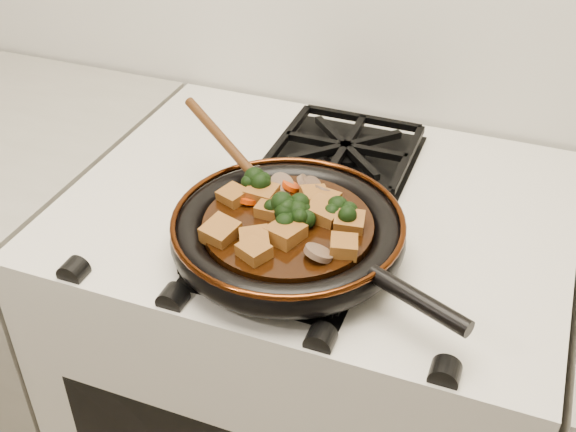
% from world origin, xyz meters
% --- Properties ---
extents(stove, '(0.76, 0.60, 0.90)m').
position_xyz_m(stove, '(0.00, 1.69, 0.45)').
color(stove, beige).
rests_on(stove, ground).
extents(burner_grate_front, '(0.23, 0.23, 0.03)m').
position_xyz_m(burner_grate_front, '(0.00, 1.55, 0.91)').
color(burner_grate_front, black).
rests_on(burner_grate_front, stove).
extents(burner_grate_back, '(0.23, 0.23, 0.03)m').
position_xyz_m(burner_grate_back, '(0.00, 1.83, 0.91)').
color(burner_grate_back, black).
rests_on(burner_grate_back, stove).
extents(skillet, '(0.43, 0.32, 0.05)m').
position_xyz_m(skillet, '(0.01, 1.55, 0.94)').
color(skillet, black).
rests_on(skillet, burner_grate_front).
extents(braising_sauce, '(0.23, 0.23, 0.02)m').
position_xyz_m(braising_sauce, '(0.00, 1.55, 0.95)').
color(braising_sauce, black).
rests_on(braising_sauce, skillet).
extents(tofu_cube_0, '(0.04, 0.04, 0.02)m').
position_xyz_m(tofu_cube_0, '(-0.05, 1.59, 0.97)').
color(tofu_cube_0, brown).
rests_on(tofu_cube_0, braising_sauce).
extents(tofu_cube_1, '(0.04, 0.05, 0.02)m').
position_xyz_m(tofu_cube_1, '(0.04, 1.60, 0.97)').
color(tofu_cube_1, brown).
rests_on(tofu_cube_1, braising_sauce).
extents(tofu_cube_2, '(0.05, 0.05, 0.03)m').
position_xyz_m(tofu_cube_2, '(-0.02, 1.49, 0.97)').
color(tofu_cube_2, brown).
rests_on(tofu_cube_2, braising_sauce).
extents(tofu_cube_3, '(0.05, 0.05, 0.03)m').
position_xyz_m(tofu_cube_3, '(0.05, 1.58, 0.97)').
color(tofu_cube_3, brown).
rests_on(tofu_cube_3, braising_sauce).
extents(tofu_cube_4, '(0.05, 0.05, 0.03)m').
position_xyz_m(tofu_cube_4, '(-0.07, 1.49, 0.97)').
color(tofu_cube_4, brown).
rests_on(tofu_cube_4, braising_sauce).
extents(tofu_cube_5, '(0.05, 0.05, 0.02)m').
position_xyz_m(tofu_cube_5, '(0.02, 1.61, 0.97)').
color(tofu_cube_5, brown).
rests_on(tofu_cube_5, braising_sauce).
extents(tofu_cube_6, '(0.05, 0.04, 0.03)m').
position_xyz_m(tofu_cube_6, '(0.08, 1.57, 0.97)').
color(tofu_cube_6, brown).
rests_on(tofu_cube_6, braising_sauce).
extents(tofu_cube_7, '(0.05, 0.05, 0.02)m').
position_xyz_m(tofu_cube_7, '(-0.09, 1.57, 0.97)').
color(tofu_cube_7, brown).
rests_on(tofu_cube_7, braising_sauce).
extents(tofu_cube_8, '(0.05, 0.06, 0.03)m').
position_xyz_m(tofu_cube_8, '(0.01, 1.52, 0.97)').
color(tofu_cube_8, brown).
rests_on(tofu_cube_8, braising_sauce).
extents(tofu_cube_9, '(0.04, 0.05, 0.02)m').
position_xyz_m(tofu_cube_9, '(0.09, 1.52, 0.97)').
color(tofu_cube_9, brown).
rests_on(tofu_cube_9, braising_sauce).
extents(tofu_cube_10, '(0.05, 0.05, 0.02)m').
position_xyz_m(tofu_cube_10, '(-0.01, 1.47, 0.97)').
color(tofu_cube_10, brown).
rests_on(tofu_cube_10, braising_sauce).
extents(tofu_cube_11, '(0.03, 0.04, 0.02)m').
position_xyz_m(tofu_cube_11, '(-0.03, 1.56, 0.97)').
color(tofu_cube_11, brown).
rests_on(tofu_cube_11, braising_sauce).
extents(broccoli_floret_0, '(0.09, 0.09, 0.07)m').
position_xyz_m(broccoli_floret_0, '(-0.01, 1.56, 0.97)').
color(broccoli_floret_0, black).
rests_on(broccoli_floret_0, braising_sauce).
extents(broccoli_floret_1, '(0.08, 0.09, 0.07)m').
position_xyz_m(broccoli_floret_1, '(0.01, 1.56, 0.97)').
color(broccoli_floret_1, black).
rests_on(broccoli_floret_1, braising_sauce).
extents(broccoli_floret_2, '(0.09, 0.08, 0.07)m').
position_xyz_m(broccoli_floret_2, '(-0.06, 1.60, 0.97)').
color(broccoli_floret_2, black).
rests_on(broccoli_floret_2, braising_sauce).
extents(broccoli_floret_3, '(0.08, 0.09, 0.07)m').
position_xyz_m(broccoli_floret_3, '(0.07, 1.58, 0.97)').
color(broccoli_floret_3, black).
rests_on(broccoli_floret_3, braising_sauce).
extents(broccoli_floret_4, '(0.06, 0.06, 0.06)m').
position_xyz_m(broccoli_floret_4, '(0.02, 1.54, 0.97)').
color(broccoli_floret_4, black).
rests_on(broccoli_floret_4, braising_sauce).
extents(broccoli_floret_5, '(0.09, 0.08, 0.06)m').
position_xyz_m(broccoli_floret_5, '(-0.06, 1.61, 0.97)').
color(broccoli_floret_5, black).
rests_on(broccoli_floret_5, braising_sauce).
extents(carrot_coin_0, '(0.03, 0.03, 0.02)m').
position_xyz_m(carrot_coin_0, '(-0.02, 1.63, 0.96)').
color(carrot_coin_0, '#C73505').
rests_on(carrot_coin_0, braising_sauce).
extents(carrot_coin_1, '(0.03, 0.03, 0.01)m').
position_xyz_m(carrot_coin_1, '(0.06, 1.58, 0.96)').
color(carrot_coin_1, '#C73505').
rests_on(carrot_coin_1, braising_sauce).
extents(carrot_coin_2, '(0.03, 0.03, 0.02)m').
position_xyz_m(carrot_coin_2, '(-0.06, 1.57, 0.96)').
color(carrot_coin_2, '#C73505').
rests_on(carrot_coin_2, braising_sauce).
extents(carrot_coin_3, '(0.03, 0.03, 0.02)m').
position_xyz_m(carrot_coin_3, '(0.02, 1.60, 0.96)').
color(carrot_coin_3, '#C73505').
rests_on(carrot_coin_3, braising_sauce).
extents(mushroom_slice_0, '(0.04, 0.04, 0.03)m').
position_xyz_m(mushroom_slice_0, '(0.03, 1.63, 0.97)').
color(mushroom_slice_0, brown).
rests_on(mushroom_slice_0, braising_sauce).
extents(mushroom_slice_1, '(0.04, 0.04, 0.03)m').
position_xyz_m(mushroom_slice_1, '(0.01, 1.63, 0.97)').
color(mushroom_slice_1, brown).
rests_on(mushroom_slice_1, braising_sauce).
extents(mushroom_slice_2, '(0.04, 0.04, 0.03)m').
position_xyz_m(mushroom_slice_2, '(0.00, 1.63, 0.97)').
color(mushroom_slice_2, brown).
rests_on(mushroom_slice_2, braising_sauce).
extents(mushroom_slice_3, '(0.05, 0.05, 0.03)m').
position_xyz_m(mushroom_slice_3, '(-0.03, 1.62, 0.97)').
color(mushroom_slice_3, brown).
rests_on(mushroom_slice_3, braising_sauce).
extents(mushroom_slice_4, '(0.05, 0.05, 0.02)m').
position_xyz_m(mushroom_slice_4, '(0.07, 1.49, 0.97)').
color(mushroom_slice_4, brown).
rests_on(mushroom_slice_4, braising_sauce).
extents(wooden_spoon, '(0.14, 0.10, 0.24)m').
position_xyz_m(wooden_spoon, '(-0.08, 1.62, 0.98)').
color(wooden_spoon, '#46260F').
rests_on(wooden_spoon, braising_sauce).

